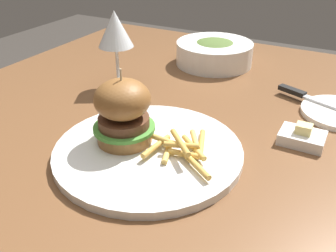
{
  "coord_description": "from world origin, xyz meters",
  "views": [
    {
      "loc": [
        0.23,
        -0.62,
        1.08
      ],
      "look_at": [
        -0.02,
        -0.16,
        0.78
      ],
      "focal_mm": 40.0,
      "sensor_mm": 36.0,
      "label": 1
    }
  ],
  "objects_px": {
    "burger_sandwich": "(123,112)",
    "butter_dish": "(302,137)",
    "soup_bowl": "(214,52)",
    "table_knife": "(317,100)",
    "main_plate": "(148,151)",
    "wine_glass": "(115,32)"
  },
  "relations": [
    {
      "from": "soup_bowl",
      "to": "main_plate",
      "type": "bearing_deg",
      "value": -81.22
    },
    {
      "from": "table_knife",
      "to": "burger_sandwich",
      "type": "bearing_deg",
      "value": -129.17
    },
    {
      "from": "table_knife",
      "to": "main_plate",
      "type": "bearing_deg",
      "value": -123.83
    },
    {
      "from": "table_knife",
      "to": "wine_glass",
      "type": "bearing_deg",
      "value": -165.32
    },
    {
      "from": "main_plate",
      "to": "soup_bowl",
      "type": "height_order",
      "value": "soup_bowl"
    },
    {
      "from": "main_plate",
      "to": "soup_bowl",
      "type": "distance_m",
      "value": 0.45
    },
    {
      "from": "butter_dish",
      "to": "main_plate",
      "type": "bearing_deg",
      "value": -143.77
    },
    {
      "from": "soup_bowl",
      "to": "burger_sandwich",
      "type": "bearing_deg",
      "value": -86.95
    },
    {
      "from": "burger_sandwich",
      "to": "wine_glass",
      "type": "distance_m",
      "value": 0.26
    },
    {
      "from": "main_plate",
      "to": "butter_dish",
      "type": "xyz_separation_m",
      "value": [
        0.21,
        0.15,
        0.0
      ]
    },
    {
      "from": "butter_dish",
      "to": "soup_bowl",
      "type": "relative_size",
      "value": 0.38
    },
    {
      "from": "burger_sandwich",
      "to": "table_knife",
      "type": "height_order",
      "value": "burger_sandwich"
    },
    {
      "from": "table_knife",
      "to": "butter_dish",
      "type": "distance_m",
      "value": 0.16
    },
    {
      "from": "burger_sandwich",
      "to": "butter_dish",
      "type": "bearing_deg",
      "value": 31.08
    },
    {
      "from": "table_knife",
      "to": "soup_bowl",
      "type": "bearing_deg",
      "value": 154.67
    },
    {
      "from": "wine_glass",
      "to": "butter_dish",
      "type": "xyz_separation_m",
      "value": [
        0.41,
        -0.05,
        -0.11
      ]
    },
    {
      "from": "wine_glass",
      "to": "table_knife",
      "type": "distance_m",
      "value": 0.44
    },
    {
      "from": "wine_glass",
      "to": "butter_dish",
      "type": "distance_m",
      "value": 0.43
    },
    {
      "from": "burger_sandwich",
      "to": "wine_glass",
      "type": "relative_size",
      "value": 0.74
    },
    {
      "from": "burger_sandwich",
      "to": "table_knife",
      "type": "bearing_deg",
      "value": 50.83
    },
    {
      "from": "soup_bowl",
      "to": "wine_glass",
      "type": "bearing_deg",
      "value": -118.94
    },
    {
      "from": "soup_bowl",
      "to": "table_knife",
      "type": "bearing_deg",
      "value": -25.33
    }
  ]
}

